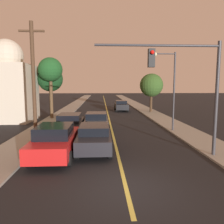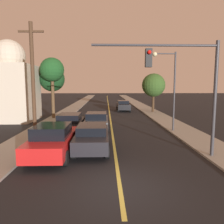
{
  "view_description": "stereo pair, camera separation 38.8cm",
  "coord_description": "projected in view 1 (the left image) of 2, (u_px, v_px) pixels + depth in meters",
  "views": [
    {
      "loc": [
        -0.9,
        -7.62,
        3.76
      ],
      "look_at": [
        0.0,
        10.12,
        1.6
      ],
      "focal_mm": 35.0,
      "sensor_mm": 36.0,
      "label": 1
    },
    {
      "loc": [
        -0.52,
        -7.63,
        3.76
      ],
      "look_at": [
        0.0,
        10.12,
        1.6
      ],
      "focal_mm": 35.0,
      "sensor_mm": 36.0,
      "label": 2
    }
  ],
  "objects": [
    {
      "name": "car_near_lane_front",
      "position": [
        94.0,
        137.0,
        12.65
      ],
      "size": [
        1.96,
        4.8,
        1.53
      ],
      "color": "black",
      "rests_on": "ground"
    },
    {
      "name": "ground_plane",
      "position": [
        126.0,
        188.0,
        8.05
      ],
      "size": [
        200.0,
        200.0,
        0.0
      ],
      "primitive_type": "plane",
      "color": "black"
    },
    {
      "name": "sidewalk_right",
      "position": [
        135.0,
        104.0,
        44.03
      ],
      "size": [
        2.5,
        80.0,
        0.12
      ],
      "color": "gray",
      "rests_on": "ground"
    },
    {
      "name": "utility_pole_left",
      "position": [
        34.0,
        80.0,
        14.07
      ],
      "size": [
        1.6,
        0.24,
        7.65
      ],
      "color": "#422D1E",
      "rests_on": "ground"
    },
    {
      "name": "car_outer_lane_front",
      "position": [
        55.0,
        140.0,
        11.62
      ],
      "size": [
        2.08,
        5.08,
        1.7
      ],
      "color": "red",
      "rests_on": "ground"
    },
    {
      "name": "tree_left_near",
      "position": [
        50.0,
        79.0,
        25.6
      ],
      "size": [
        2.94,
        2.94,
        5.87
      ],
      "color": "#3D2B1C",
      "rests_on": "ground"
    },
    {
      "name": "domed_building_left",
      "position": [
        8.0,
        86.0,
        22.89
      ],
      "size": [
        4.92,
        4.92,
        8.5
      ],
      "color": "#BCB29E",
      "rests_on": "ground"
    },
    {
      "name": "car_near_lane_second",
      "position": [
        96.0,
        121.0,
        18.48
      ],
      "size": [
        2.02,
        4.58,
        1.5
      ],
      "color": "#474C51",
      "rests_on": "ground"
    },
    {
      "name": "traffic_signal_mast",
      "position": [
        187.0,
        77.0,
        11.0
      ],
      "size": [
        6.33,
        0.42,
        5.86
      ],
      "color": "#333338",
      "rests_on": "ground"
    },
    {
      "name": "car_far_oncoming",
      "position": [
        121.0,
        106.0,
        32.31
      ],
      "size": [
        1.91,
        4.3,
        1.54
      ],
      "rotation": [
        0.0,
        0.0,
        3.14
      ],
      "color": "black",
      "rests_on": "ground"
    },
    {
      "name": "road_surface",
      "position": [
        105.0,
        104.0,
        43.74
      ],
      "size": [
        9.28,
        80.0,
        0.01
      ],
      "color": "black",
      "rests_on": "ground"
    },
    {
      "name": "streetlamp_right",
      "position": [
        168.0,
        80.0,
        17.45
      ],
      "size": [
        1.89,
        0.36,
        6.27
      ],
      "color": "#333338",
      "rests_on": "ground"
    },
    {
      "name": "tree_right_near",
      "position": [
        151.0,
        85.0,
        30.13
      ],
      "size": [
        3.19,
        3.19,
        5.29
      ],
      "color": "#3D2B1C",
      "rests_on": "ground"
    },
    {
      "name": "tree_left_far",
      "position": [
        50.0,
        70.0,
        23.96
      ],
      "size": [
        2.64,
        2.64,
        6.7
      ],
      "color": "#4C3823",
      "rests_on": "ground"
    },
    {
      "name": "sidewalk_left",
      "position": [
        76.0,
        104.0,
        43.44
      ],
      "size": [
        2.5,
        80.0,
        0.12
      ],
      "color": "gray",
      "rests_on": "ground"
    },
    {
      "name": "car_outer_lane_second",
      "position": [
        70.0,
        124.0,
        17.19
      ],
      "size": [
        2.0,
        5.1,
        1.57
      ],
      "color": "black",
      "rests_on": "ground"
    }
  ]
}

